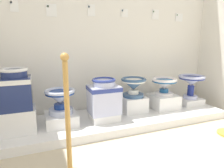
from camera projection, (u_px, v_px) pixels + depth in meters
wall_back at (108, 13)px, 2.90m from camera, size 3.74×0.06×3.06m
display_platform at (120, 119)px, 2.77m from camera, size 3.10×0.84×0.10m
plinth_block_pale_glazed at (19, 120)px, 2.24m from camera, size 0.37×0.33×0.28m
antique_toilet_pale_glazed at (15, 88)px, 2.16m from camera, size 0.33×0.34×0.45m
plinth_block_slender_white at (61, 119)px, 2.45m from camera, size 0.38×0.38×0.14m
antique_toilet_slender_white at (60, 98)px, 2.40m from camera, size 0.36×0.36×0.30m
plinth_block_squat_floral at (104, 116)px, 2.60m from camera, size 0.36×0.31×0.09m
antique_toilet_squat_floral at (104, 96)px, 2.54m from camera, size 0.39×0.32×0.46m
plinth_block_tall_cobalt at (133, 104)px, 2.91m from camera, size 0.35×0.32×0.22m
antique_toilet_tall_cobalt at (133, 85)px, 2.85m from camera, size 0.36×0.36×0.28m
plinth_block_rightmost at (163, 101)px, 3.06m from camera, size 0.39×0.38×0.21m
antique_toilet_rightmost at (164, 84)px, 3.00m from camera, size 0.38×0.38×0.26m
plinth_block_broad_patterned at (190, 101)px, 3.26m from camera, size 0.38×0.29×0.10m
antique_toilet_broad_patterned at (191, 81)px, 3.19m from camera, size 0.42×0.42×0.38m
info_placard_first at (14, 6)px, 2.42m from camera, size 0.10×0.01×0.14m
info_placard_second at (51, 10)px, 2.58m from camera, size 0.13×0.01×0.16m
info_placard_third at (91, 10)px, 2.77m from camera, size 0.11×0.01×0.16m
info_placard_fourth at (124, 13)px, 2.95m from camera, size 0.11×0.01×0.11m
info_placard_fifth at (155, 14)px, 3.14m from camera, size 0.12×0.01×0.15m
info_placard_sixth at (179, 17)px, 3.31m from camera, size 0.14×0.01×0.13m
stanchion_post_near_left at (69, 143)px, 1.55m from camera, size 0.24×0.24×1.03m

